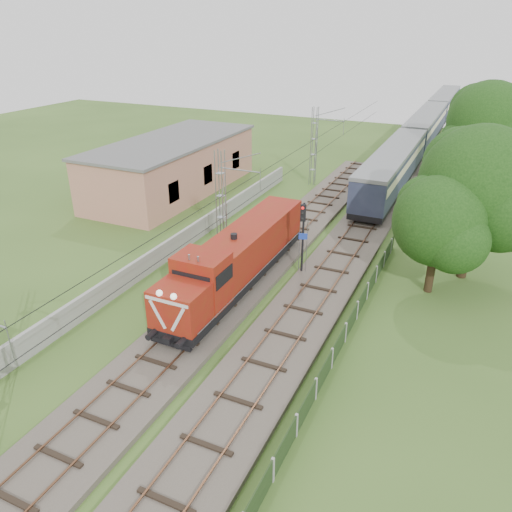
% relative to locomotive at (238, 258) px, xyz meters
% --- Properties ---
extents(ground, '(140.00, 140.00, 0.00)m').
position_rel_locomotive_xyz_m(ground, '(0.00, -8.53, -2.13)').
color(ground, '#395821').
rests_on(ground, ground).
extents(track_main, '(4.20, 70.00, 0.45)m').
position_rel_locomotive_xyz_m(track_main, '(0.00, -1.53, -1.95)').
color(track_main, '#6B6054').
rests_on(track_main, ground).
extents(track_side, '(4.20, 80.00, 0.45)m').
position_rel_locomotive_xyz_m(track_side, '(5.00, 11.47, -1.95)').
color(track_side, '#6B6054').
rests_on(track_side, ground).
extents(catenary, '(3.31, 70.00, 8.00)m').
position_rel_locomotive_xyz_m(catenary, '(-2.95, 3.47, 1.92)').
color(catenary, gray).
rests_on(catenary, ground).
extents(boundary_wall, '(0.25, 40.00, 1.50)m').
position_rel_locomotive_xyz_m(boundary_wall, '(-6.50, 3.47, -1.38)').
color(boundary_wall, '#9E9E99').
rests_on(boundary_wall, ground).
extents(station_building, '(8.40, 20.40, 5.22)m').
position_rel_locomotive_xyz_m(station_building, '(-15.00, 15.47, 0.50)').
color(station_building, tan).
rests_on(station_building, ground).
extents(fence, '(0.12, 32.00, 1.20)m').
position_rel_locomotive_xyz_m(fence, '(8.00, -5.53, -1.53)').
color(fence, black).
rests_on(fence, ground).
extents(locomotive, '(2.82, 16.08, 4.08)m').
position_rel_locomotive_xyz_m(locomotive, '(0.00, 0.00, 0.00)').
color(locomotive, black).
rests_on(locomotive, ground).
extents(coach_rake, '(3.13, 69.88, 3.62)m').
position_rel_locomotive_xyz_m(coach_rake, '(5.00, 48.25, 0.45)').
color(coach_rake, black).
rests_on(coach_rake, ground).
extents(signal_post, '(0.55, 0.45, 5.20)m').
position_rel_locomotive_xyz_m(signal_post, '(3.14, 3.33, 1.44)').
color(signal_post, black).
rests_on(signal_post, ground).
extents(tree_a, '(5.89, 5.61, 7.63)m').
position_rel_locomotive_xyz_m(tree_a, '(11.41, 4.69, 2.63)').
color(tree_a, '#342815').
rests_on(tree_a, ground).
extents(tree_b, '(7.90, 7.53, 10.24)m').
position_rel_locomotive_xyz_m(tree_b, '(13.22, 7.73, 4.26)').
color(tree_b, '#342815').
rests_on(tree_b, ground).
extents(tree_c, '(5.61, 5.34, 7.27)m').
position_rel_locomotive_xyz_m(tree_c, '(11.44, 28.30, 2.40)').
color(tree_c, '#342815').
rests_on(tree_c, ground).
extents(tree_d, '(8.24, 7.84, 10.68)m').
position_rel_locomotive_xyz_m(tree_d, '(12.93, 29.81, 4.53)').
color(tree_d, '#342815').
rests_on(tree_d, ground).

